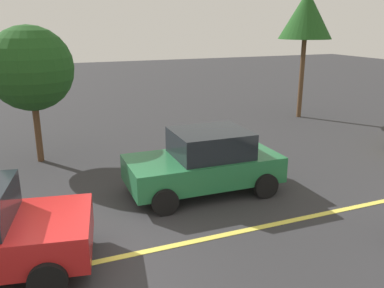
# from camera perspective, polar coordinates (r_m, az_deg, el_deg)

# --- Properties ---
(ground_plane) EXTENTS (80.00, 80.00, 0.00)m
(ground_plane) POSITION_cam_1_polar(r_m,az_deg,el_deg) (8.01, -15.33, -16.19)
(ground_plane) COLOR #2D2D30
(lane_marking_centre) EXTENTS (28.00, 0.16, 0.01)m
(lane_marking_centre) POSITION_cam_1_polar(r_m,az_deg,el_deg) (8.75, 5.00, -12.56)
(lane_marking_centre) COLOR #E0D14C
(car_green_mid_road) EXTENTS (3.96, 2.13, 1.64)m
(car_green_mid_road) POSITION_cam_1_polar(r_m,az_deg,el_deg) (10.49, 1.82, -2.51)
(car_green_mid_road) COLOR #236B3D
(car_green_mid_road) RESTS_ON ground_plane
(tree_left_verge) EXTENTS (2.35, 2.35, 5.66)m
(tree_left_verge) POSITION_cam_1_polar(r_m,az_deg,el_deg) (19.38, 15.80, 17.04)
(tree_left_verge) COLOR #513823
(tree_left_verge) RESTS_ON ground_plane
(tree_centre_verge) EXTENTS (2.56, 2.56, 4.23)m
(tree_centre_verge) POSITION_cam_1_polar(r_m,az_deg,el_deg) (13.33, -21.77, 9.83)
(tree_centre_verge) COLOR #513823
(tree_centre_verge) RESTS_ON ground_plane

